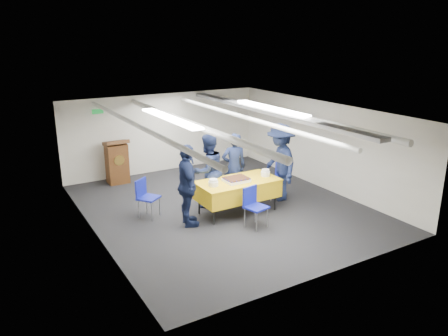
{
  "coord_description": "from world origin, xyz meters",
  "views": [
    {
      "loc": [
        -4.88,
        -8.32,
        3.95
      ],
      "look_at": [
        -0.11,
        -0.2,
        1.05
      ],
      "focal_mm": 35.0,
      "sensor_mm": 36.0,
      "label": 1
    }
  ],
  "objects_px": {
    "podium": "(117,161)",
    "sailor_c": "(188,186)",
    "chair_right": "(276,177)",
    "sailor_d": "(280,162)",
    "chair_left": "(145,194)",
    "serving_table": "(238,189)",
    "sailor_b": "(208,171)",
    "sailor_a": "(234,167)",
    "chair_near": "(253,203)",
    "sheet_cake": "(236,180)"
  },
  "relations": [
    {
      "from": "serving_table",
      "to": "chair_near",
      "type": "bearing_deg",
      "value": -98.41
    },
    {
      "from": "serving_table",
      "to": "sailor_b",
      "type": "xyz_separation_m",
      "value": [
        -0.4,
        0.68,
        0.32
      ]
    },
    {
      "from": "serving_table",
      "to": "sailor_c",
      "type": "distance_m",
      "value": 1.34
    },
    {
      "from": "chair_left",
      "to": "sailor_c",
      "type": "bearing_deg",
      "value": -56.28
    },
    {
      "from": "sailor_d",
      "to": "podium",
      "type": "bearing_deg",
      "value": -125.27
    },
    {
      "from": "serving_table",
      "to": "chair_right",
      "type": "height_order",
      "value": "chair_right"
    },
    {
      "from": "sailor_c",
      "to": "serving_table",
      "type": "bearing_deg",
      "value": -71.46
    },
    {
      "from": "chair_right",
      "to": "sailor_b",
      "type": "height_order",
      "value": "sailor_b"
    },
    {
      "from": "serving_table",
      "to": "chair_near",
      "type": "relative_size",
      "value": 2.15
    },
    {
      "from": "serving_table",
      "to": "chair_left",
      "type": "distance_m",
      "value": 2.09
    },
    {
      "from": "sailor_a",
      "to": "sailor_d",
      "type": "distance_m",
      "value": 1.13
    },
    {
      "from": "chair_near",
      "to": "sailor_a",
      "type": "xyz_separation_m",
      "value": [
        0.47,
        1.54,
        0.31
      ]
    },
    {
      "from": "sailor_a",
      "to": "chair_near",
      "type": "bearing_deg",
      "value": 88.23
    },
    {
      "from": "podium",
      "to": "sheet_cake",
      "type": "bearing_deg",
      "value": -64.44
    },
    {
      "from": "sheet_cake",
      "to": "sailor_c",
      "type": "relative_size",
      "value": 0.31
    },
    {
      "from": "podium",
      "to": "chair_left",
      "type": "relative_size",
      "value": 1.44
    },
    {
      "from": "chair_right",
      "to": "serving_table",
      "type": "bearing_deg",
      "value": -166.91
    },
    {
      "from": "podium",
      "to": "chair_right",
      "type": "relative_size",
      "value": 1.44
    },
    {
      "from": "sailor_b",
      "to": "serving_table",
      "type": "bearing_deg",
      "value": 109.14
    },
    {
      "from": "chair_left",
      "to": "sailor_a",
      "type": "height_order",
      "value": "sailor_a"
    },
    {
      "from": "chair_near",
      "to": "sailor_b",
      "type": "relative_size",
      "value": 0.49
    },
    {
      "from": "serving_table",
      "to": "chair_right",
      "type": "xyz_separation_m",
      "value": [
        1.34,
        0.31,
        -0.03
      ]
    },
    {
      "from": "chair_near",
      "to": "sheet_cake",
      "type": "bearing_deg",
      "value": 86.12
    },
    {
      "from": "serving_table",
      "to": "sailor_b",
      "type": "relative_size",
      "value": 1.06
    },
    {
      "from": "sheet_cake",
      "to": "sailor_d",
      "type": "relative_size",
      "value": 0.29
    },
    {
      "from": "sheet_cake",
      "to": "sailor_a",
      "type": "distance_m",
      "value": 0.88
    },
    {
      "from": "podium",
      "to": "chair_left",
      "type": "bearing_deg",
      "value": -93.76
    },
    {
      "from": "sailor_b",
      "to": "sailor_d",
      "type": "height_order",
      "value": "sailor_d"
    },
    {
      "from": "serving_table",
      "to": "podium",
      "type": "relative_size",
      "value": 1.49
    },
    {
      "from": "sailor_c",
      "to": "sailor_d",
      "type": "distance_m",
      "value": 2.64
    },
    {
      "from": "chair_right",
      "to": "sailor_c",
      "type": "relative_size",
      "value": 0.49
    },
    {
      "from": "podium",
      "to": "chair_near",
      "type": "relative_size",
      "value": 1.44
    },
    {
      "from": "serving_table",
      "to": "chair_near",
      "type": "height_order",
      "value": "chair_near"
    },
    {
      "from": "chair_left",
      "to": "sailor_c",
      "type": "height_order",
      "value": "sailor_c"
    },
    {
      "from": "sailor_a",
      "to": "chair_left",
      "type": "bearing_deg",
      "value": 12.0
    },
    {
      "from": "sheet_cake",
      "to": "sailor_c",
      "type": "bearing_deg",
      "value": -178.85
    },
    {
      "from": "podium",
      "to": "chair_left",
      "type": "distance_m",
      "value": 2.6
    },
    {
      "from": "chair_left",
      "to": "sailor_b",
      "type": "distance_m",
      "value": 1.56
    },
    {
      "from": "serving_table",
      "to": "sailor_a",
      "type": "bearing_deg",
      "value": 64.62
    },
    {
      "from": "chair_left",
      "to": "sailor_d",
      "type": "relative_size",
      "value": 0.46
    },
    {
      "from": "chair_left",
      "to": "sailor_d",
      "type": "distance_m",
      "value": 3.33
    },
    {
      "from": "podium",
      "to": "sailor_c",
      "type": "distance_m",
      "value": 3.56
    },
    {
      "from": "chair_near",
      "to": "sailor_a",
      "type": "height_order",
      "value": "sailor_a"
    },
    {
      "from": "sheet_cake",
      "to": "sailor_b",
      "type": "relative_size",
      "value": 0.31
    },
    {
      "from": "sailor_b",
      "to": "sailor_d",
      "type": "xyz_separation_m",
      "value": [
        1.73,
        -0.5,
        0.07
      ]
    },
    {
      "from": "chair_left",
      "to": "sailor_b",
      "type": "relative_size",
      "value": 0.49
    },
    {
      "from": "podium",
      "to": "sailor_c",
      "type": "bearing_deg",
      "value": -82.81
    },
    {
      "from": "chair_right",
      "to": "sailor_a",
      "type": "xyz_separation_m",
      "value": [
        -0.99,
        0.42,
        0.31
      ]
    },
    {
      "from": "sheet_cake",
      "to": "sailor_b",
      "type": "height_order",
      "value": "sailor_b"
    },
    {
      "from": "sheet_cake",
      "to": "podium",
      "type": "bearing_deg",
      "value": 115.56
    }
  ]
}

